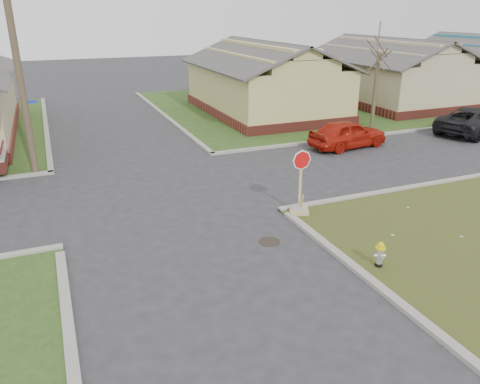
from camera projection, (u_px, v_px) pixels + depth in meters
name	position (u px, v px, depth m)	size (l,w,h in m)	color
ground	(194.00, 248.00, 13.57)	(120.00, 120.00, 0.00)	#2B2B2E
verge_far_right	(393.00, 97.00, 36.89)	(37.00, 19.00, 0.05)	#284619
curbs	(155.00, 190.00, 17.88)	(80.00, 40.00, 0.12)	gray
manhole	(269.00, 242.00, 13.92)	(0.64, 0.64, 0.01)	black
side_house_yellow	(264.00, 80.00, 30.54)	(7.60, 11.60, 4.70)	maroon
side_house_tan	(388.00, 72.00, 34.10)	(7.60, 11.60, 4.70)	maroon
utility_pole	(17.00, 59.00, 18.04)	(1.80, 0.28, 9.00)	#443927
tree_mid_right	(375.00, 91.00, 26.55)	(0.22, 0.22, 4.20)	#443927
fire_hydrant	(380.00, 253.00, 12.37)	(0.27, 0.27, 0.72)	black
stop_sign	(300.00, 200.00, 15.63)	(0.62, 0.61, 2.20)	tan
red_sedan	(348.00, 134.00, 23.24)	(1.65, 4.10, 1.40)	#AD190C
dark_pickup	(473.00, 120.00, 25.96)	(2.40, 5.20, 1.44)	black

